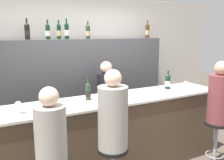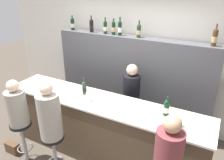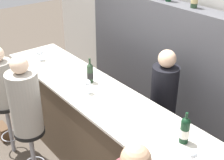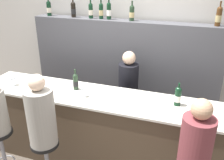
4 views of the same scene
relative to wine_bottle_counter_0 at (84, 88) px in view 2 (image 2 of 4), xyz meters
name	(u,v)px [view 2 (image 2 of 4)]	position (x,y,z in m)	size (l,w,h in m)	color
wall_back	(136,61)	(0.36, 1.34, 0.11)	(6.40, 0.05, 2.60)	beige
bar_counter	(101,129)	(0.36, -0.08, -0.65)	(3.39, 0.68, 1.07)	#473828
back_bar_cabinet	(131,82)	(0.36, 1.11, -0.26)	(3.18, 0.28, 1.84)	#4C4C51
wine_bottle_counter_0	(84,88)	(0.00, 0.00, 0.00)	(0.07, 0.07, 0.29)	#233823
wine_bottle_counter_1	(166,108)	(1.36, 0.00, 0.01)	(0.08, 0.08, 0.29)	black
wine_bottle_backbar_0	(73,24)	(-1.02, 1.11, 0.78)	(0.08, 0.08, 0.30)	black
wine_bottle_backbar_1	(91,26)	(-0.54, 1.11, 0.79)	(0.08, 0.08, 0.33)	black
wine_bottle_backbar_2	(105,27)	(-0.22, 1.11, 0.78)	(0.07, 0.07, 0.31)	black
wine_bottle_backbar_3	(114,28)	(-0.04, 1.11, 0.79)	(0.07, 0.07, 0.31)	black
wine_bottle_backbar_4	(120,28)	(0.09, 1.11, 0.79)	(0.07, 0.07, 0.34)	black
wine_bottle_backbar_5	(139,31)	(0.48, 1.11, 0.78)	(0.08, 0.08, 0.31)	#233823
wine_bottle_backbar_6	(215,37)	(1.75, 1.11, 0.80)	(0.08, 0.08, 0.35)	#4C2D14
wine_glass_0	(37,82)	(-0.90, -0.17, -0.02)	(0.08, 0.08, 0.14)	silver
wine_glass_1	(88,94)	(0.19, -0.17, 0.00)	(0.07, 0.07, 0.16)	silver
wine_glass_2	(180,120)	(1.59, -0.17, -0.02)	(0.08, 0.08, 0.14)	silver
tasting_menu	(105,108)	(0.53, -0.24, -0.12)	(0.21, 0.30, 0.00)	white
bar_stool_left	(22,132)	(-0.71, -0.78, -0.63)	(0.33, 0.33, 0.73)	gray
guest_seated_left	(17,106)	(-0.71, -0.78, -0.13)	(0.30, 0.30, 0.75)	gray
bar_stool_middle	(54,146)	(-0.04, -0.78, -0.63)	(0.33, 0.33, 0.73)	gray
guest_seated_middle	(49,114)	(-0.04, -0.78, -0.08)	(0.32, 0.32, 0.86)	gray
guest_seated_right	(168,154)	(1.60, -0.78, -0.08)	(0.30, 0.30, 0.86)	brown
bartender	(131,105)	(0.58, 0.62, -0.49)	(0.31, 0.31, 1.49)	black
handbag	(13,148)	(-1.06, -0.78, -1.09)	(0.26, 0.12, 0.20)	#513823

